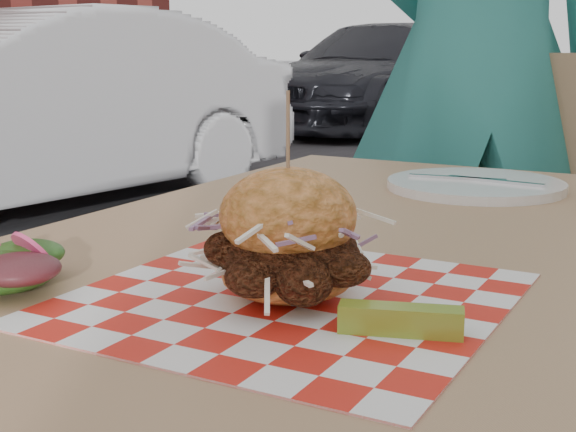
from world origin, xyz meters
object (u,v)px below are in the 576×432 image
object	(u,v)px
sandwich	(288,242)
patio_table	(383,306)
car_dark	(381,75)
car_white	(22,110)
diner	(476,64)
patio_chair	(544,239)

from	to	relation	value
sandwich	patio_table	bearing A→B (deg)	91.31
car_dark	sandwich	world-z (taller)	car_dark
sandwich	car_white	bearing A→B (deg)	139.75
car_dark	patio_table	distance (m)	8.71
diner	car_white	xyz separation A→B (m)	(-3.10, 1.54, -0.34)
patio_table	sandwich	distance (m)	0.27
car_white	sandwich	distance (m)	4.31
diner	car_dark	xyz separation A→B (m)	(-3.10, 7.07, -0.32)
sandwich	diner	bearing A→B (deg)	98.70
car_dark	patio_table	size ratio (longest dim) A/B	3.48
patio_table	sandwich	xyz separation A→B (m)	(0.01, -0.24, 0.13)
car_dark	patio_table	world-z (taller)	car_dark
patio_table	car_dark	bearing A→B (deg)	112.13
patio_table	sandwich	size ratio (longest dim) A/B	6.67
diner	patio_table	size ratio (longest dim) A/B	1.54
diner	car_dark	world-z (taller)	diner
patio_chair	sandwich	distance (m)	1.20
patio_table	sandwich	world-z (taller)	sandwich
patio_table	sandwich	bearing A→B (deg)	-88.69
patio_table	diner	bearing A→B (deg)	100.45
car_white	patio_chair	size ratio (longest dim) A/B	3.76
car_white	patio_table	distance (m)	4.15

